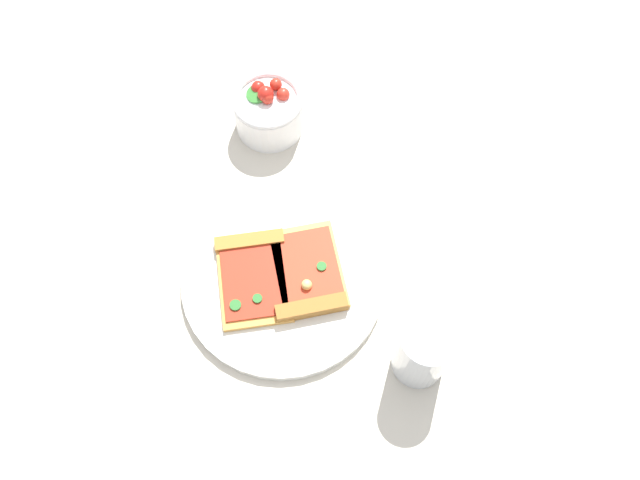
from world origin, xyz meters
The scene contains 6 objects.
ground_plane centered at (0.00, 0.00, 0.00)m, with size 2.40×2.40×0.00m, color beige.
plate centered at (0.03, 0.01, 0.01)m, with size 0.28×0.28×0.01m, color white.
pizza_slice_near centered at (0.07, 0.01, 0.02)m, with size 0.11×0.14×0.01m.
pizza_slice_far centered at (0.00, 0.02, 0.02)m, with size 0.12×0.14×0.02m.
salad_bowl centered at (0.06, -0.25, 0.04)m, with size 0.10×0.10×0.08m.
soda_glass centered at (-0.14, 0.13, 0.05)m, with size 0.07×0.07×0.11m.
Camera 1 is at (-0.02, 0.35, 0.84)m, focal length 37.39 mm.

